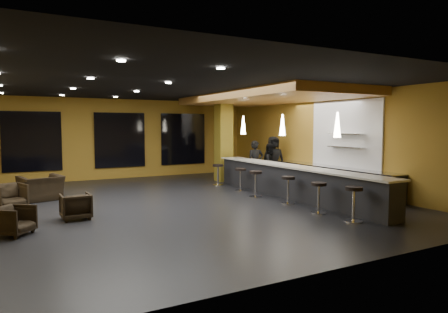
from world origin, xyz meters
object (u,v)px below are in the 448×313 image
bar_stool_4 (241,176)px  bar_stool_5 (218,172)px  column (224,140)px  armchair_d (41,188)px  armchair_b (76,206)px  staff_c (273,159)px  staff_a (256,163)px  armchair_a (14,221)px  staff_b (271,164)px  bar_stool_1 (319,194)px  pendant_2 (243,125)px  bar_stool_2 (288,186)px  pendant_1 (282,125)px  bar_stool_0 (354,199)px  prep_counter (327,179)px  bar_stool_3 (256,180)px  pendant_0 (337,125)px  armchair_c (10,196)px  bar_counter (291,183)px

bar_stool_4 → bar_stool_5: (-0.13, 1.51, 0.01)m
column → armchair_d: size_ratio=2.96×
armchair_b → staff_c: bearing=-161.0°
bar_stool_5 → staff_a: bearing=-20.6°
column → armchair_a: column is taller
armchair_d → armchair_b: bearing=85.7°
staff_a → staff_b: bearing=13.4°
armchair_b → bar_stool_5: size_ratio=0.85×
staff_b → armchair_b: 8.28m
staff_a → bar_stool_1: staff_a is taller
pendant_2 → bar_stool_5: pendant_2 is taller
bar_stool_2 → pendant_1: bearing=60.8°
staff_b → bar_stool_4: staff_b is taller
pendant_2 → staff_a: pendant_2 is taller
bar_stool_0 → bar_stool_1: bar_stool_0 is taller
staff_c → bar_stool_4: bearing=-134.3°
prep_counter → bar_stool_3: (-2.95, 0.14, 0.12)m
column → pendant_0: bearing=-90.0°
armchair_b → armchair_c: 2.64m
column → armchair_b: size_ratio=4.92×
prep_counter → bar_stool_5: 4.13m
staff_c → bar_stool_3: (-2.55, -2.61, -0.40)m
staff_b → armchair_a: size_ratio=2.36×
pendant_1 → bar_stool_1: pendant_1 is taller
prep_counter → staff_b: size_ratio=3.70×
armchair_a → armchair_d: size_ratio=0.58×
bar_counter → bar_stool_2: (-0.70, -0.75, 0.03)m
prep_counter → column: 4.75m
pendant_1 → bar_stool_3: size_ratio=0.81×
bar_counter → armchair_a: 7.96m
bar_stool_3 → armchair_d: bearing=156.1°
armchair_c → bar_stool_3: size_ratio=0.90×
column → bar_stool_5: bearing=-127.4°
armchair_b → bar_stool_5: bar_stool_5 is taller
bar_counter → bar_stool_3: bearing=146.1°
bar_counter → armchair_d: bar_counter is taller
staff_b → bar_stool_5: 2.18m
staff_c → armchair_a: staff_c is taller
pendant_0 → armchair_c: bearing=151.2°
pendant_2 → bar_stool_5: bearing=149.7°
staff_c → pendant_0: bearing=-89.9°
armchair_d → bar_stool_2: bar_stool_2 is taller
prep_counter → bar_stool_5: bearing=133.5°
pendant_0 → staff_c: (1.60, 5.25, -1.40)m
staff_c → armchair_c: size_ratio=2.45×
pendant_1 → bar_stool_3: pendant_1 is taller
bar_stool_3 → staff_a: bearing=57.2°
armchair_a → armchair_c: 3.13m
column → pendant_2: (0.00, -1.60, 0.60)m
pendant_2 → bar_stool_1: pendant_2 is taller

